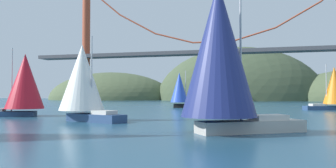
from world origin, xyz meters
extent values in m
ellipsoid|color=#4C5B3D|center=(-55.00, 135.00, 0.00)|extent=(62.10, 44.00, 26.21)
ellipsoid|color=#425138|center=(5.00, 135.00, 0.00)|extent=(72.07, 44.00, 46.07)
cylinder|color=#A34228|center=(-46.14, 95.00, 20.87)|extent=(2.80, 2.80, 41.75)
cube|color=#47474C|center=(0.00, 95.00, 16.33)|extent=(128.28, 6.00, 1.20)
cylinder|color=#A34228|center=(-39.55, 95.00, 36.26)|extent=(13.50, 0.50, 11.36)
cylinder|color=#A34228|center=(-26.37, 95.00, 27.11)|extent=(13.43, 0.50, 7.76)
cylinder|color=#A34228|center=(-13.18, 95.00, 21.62)|extent=(13.32, 0.50, 4.14)
cylinder|color=#A34228|center=(0.00, 95.00, 19.79)|extent=(13.18, 0.50, 0.50)
cylinder|color=#A34228|center=(13.18, 95.00, 21.62)|extent=(13.32, 0.50, 4.14)
cylinder|color=#A34228|center=(26.37, 95.00, 27.11)|extent=(13.43, 0.50, 7.76)
cube|color=navy|center=(25.68, 43.98, 0.34)|extent=(6.51, 3.97, 0.68)
cube|color=beige|center=(24.62, 43.59, 0.86)|extent=(2.38, 2.08, 0.36)
cylinder|color=#B2B2B7|center=(26.26, 44.19, 4.16)|extent=(0.14, 0.14, 6.95)
cone|color=orange|center=(27.55, 44.66, 4.08)|extent=(4.64, 4.64, 6.20)
cube|color=black|center=(2.24, 47.36, 0.38)|extent=(5.74, 2.26, 0.76)
cube|color=beige|center=(3.24, 47.47, 0.94)|extent=(1.91, 1.46, 0.36)
cylinder|color=#B2B2B7|center=(1.68, 47.31, 3.99)|extent=(0.14, 0.14, 6.45)
cone|color=blue|center=(0.46, 47.18, 3.94)|extent=(3.72, 3.72, 5.75)
cube|color=navy|center=(-12.91, 15.93, 0.30)|extent=(6.99, 4.62, 0.60)
cylinder|color=#B2B2B7|center=(-12.30, 16.21, 4.33)|extent=(0.14, 0.14, 7.47)
cone|color=#B21423|center=(-10.94, 16.81, 4.16)|extent=(5.90, 5.90, 6.53)
cube|color=navy|center=(1.09, 11.53, 0.37)|extent=(6.61, 4.07, 0.74)
cube|color=beige|center=(2.15, 11.13, 0.92)|extent=(2.42, 2.10, 0.36)
cylinder|color=#B2B2B7|center=(0.49, 11.76, 4.47)|extent=(0.14, 0.14, 7.47)
cone|color=white|center=(-0.81, 12.25, 4.27)|extent=(5.69, 5.69, 6.47)
cube|color=#B7B2A8|center=(15.59, 5.92, 0.41)|extent=(7.35, 5.82, 0.82)
cube|color=beige|center=(16.72, 6.68, 1.00)|extent=(2.83, 2.57, 0.36)
cylinder|color=#B2B2B7|center=(14.96, 5.50, 5.59)|extent=(0.14, 0.14, 9.55)
cone|color=navy|center=(13.59, 4.58, 5.61)|extent=(6.89, 6.89, 8.99)
sphere|color=red|center=(-16.74, 37.99, 0.30)|extent=(1.10, 1.10, 1.10)
cylinder|color=black|center=(-16.74, 37.99, 1.35)|extent=(0.20, 0.20, 1.60)
sphere|color=#F2EA99|center=(-16.74, 37.99, 2.27)|extent=(0.24, 0.24, 0.24)
camera|label=1|loc=(16.56, -18.37, 2.58)|focal=37.29mm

